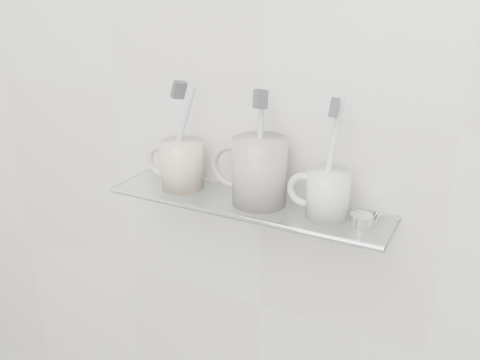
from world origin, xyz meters
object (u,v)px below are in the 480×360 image
Objects in this scene: shelf_glass at (247,204)px; mug_right at (328,194)px; mug_center at (259,172)px; mug_left at (182,165)px.

mug_right is at bearing 2.02° from shelf_glass.
mug_right is (0.14, 0.00, 0.04)m from shelf_glass.
mug_center is at bearing 13.56° from shelf_glass.
mug_center is at bearing -176.78° from mug_right.
mug_left is at bearing 174.29° from mug_center.
mug_right is at bearing 1.43° from mug_left.
mug_left is 0.76× the size of mug_center.
mug_center is 0.12m from mug_right.
shelf_glass is 0.15m from mug_right.
mug_center is at bearing 1.43° from mug_left.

